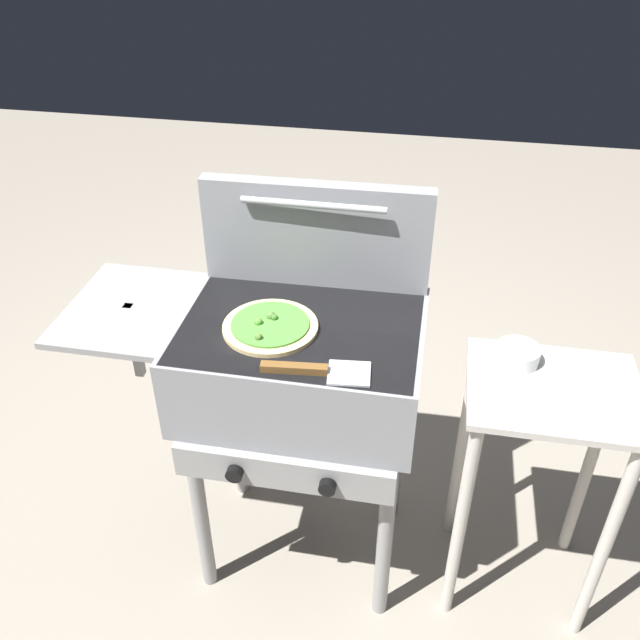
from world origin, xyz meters
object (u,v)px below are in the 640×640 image
at_px(spatula, 317,370).
at_px(prep_table, 539,451).
at_px(grill, 297,368).
at_px(pizza_veggie, 270,326).
at_px(topping_bowl_near, 517,355).

relative_size(spatula, prep_table, 0.34).
height_order(grill, pizza_veggie, pizza_veggie).
height_order(grill, spatula, spatula).
xyz_separation_m(grill, topping_bowl_near, (0.58, 0.10, 0.05)).
distance_m(pizza_veggie, prep_table, 0.81).
distance_m(grill, prep_table, 0.70).
bearing_deg(spatula, topping_bowl_near, 29.76).
height_order(prep_table, topping_bowl_near, topping_bowl_near).
bearing_deg(topping_bowl_near, prep_table, -44.97).
bearing_deg(pizza_veggie, grill, 26.38).
bearing_deg(pizza_veggie, topping_bowl_near, 11.20).
height_order(grill, topping_bowl_near, grill).
xyz_separation_m(pizza_veggie, spatula, (0.15, -0.15, -0.00)).
height_order(spatula, prep_table, spatula).
bearing_deg(topping_bowl_near, pizza_veggie, -168.80).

